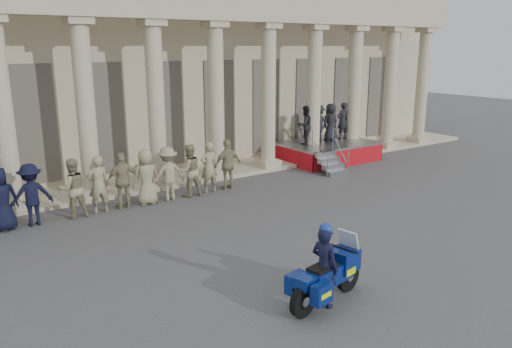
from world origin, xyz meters
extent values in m
plane|color=#424244|center=(0.00, 0.00, 0.00)|extent=(90.00, 90.00, 0.00)
cube|color=tan|center=(0.00, 15.00, 4.50)|extent=(40.00, 10.00, 9.00)
cube|color=tan|center=(0.00, 8.80, 0.07)|extent=(40.00, 2.60, 0.15)
cube|color=tan|center=(0.00, 8.00, 6.79)|extent=(35.80, 1.00, 1.00)
cube|color=tan|center=(-3.90, 8.00, 0.30)|extent=(0.90, 0.90, 0.30)
cylinder|color=tan|center=(-3.90, 8.00, 3.25)|extent=(0.64, 0.64, 5.60)
cube|color=tan|center=(-1.30, 8.00, 0.30)|extent=(0.90, 0.90, 0.30)
cylinder|color=tan|center=(-1.30, 8.00, 3.25)|extent=(0.64, 0.64, 5.60)
cube|color=tan|center=(-1.30, 8.00, 6.17)|extent=(0.85, 0.85, 0.24)
cube|color=tan|center=(1.30, 8.00, 0.30)|extent=(0.90, 0.90, 0.30)
cylinder|color=tan|center=(1.30, 8.00, 3.25)|extent=(0.64, 0.64, 5.60)
cube|color=tan|center=(1.30, 8.00, 6.17)|extent=(0.85, 0.85, 0.24)
cube|color=tan|center=(3.90, 8.00, 0.30)|extent=(0.90, 0.90, 0.30)
cylinder|color=tan|center=(3.90, 8.00, 3.25)|extent=(0.64, 0.64, 5.60)
cube|color=tan|center=(3.90, 8.00, 6.17)|extent=(0.85, 0.85, 0.24)
cube|color=tan|center=(6.50, 8.00, 0.30)|extent=(0.90, 0.90, 0.30)
cylinder|color=tan|center=(6.50, 8.00, 3.25)|extent=(0.64, 0.64, 5.60)
cube|color=tan|center=(6.50, 8.00, 6.17)|extent=(0.85, 0.85, 0.24)
cube|color=tan|center=(9.10, 8.00, 0.30)|extent=(0.90, 0.90, 0.30)
cylinder|color=tan|center=(9.10, 8.00, 3.25)|extent=(0.64, 0.64, 5.60)
cube|color=tan|center=(9.10, 8.00, 6.17)|extent=(0.85, 0.85, 0.24)
cube|color=tan|center=(11.70, 8.00, 0.30)|extent=(0.90, 0.90, 0.30)
cylinder|color=tan|center=(11.70, 8.00, 3.25)|extent=(0.64, 0.64, 5.60)
cube|color=tan|center=(11.70, 8.00, 6.17)|extent=(0.85, 0.85, 0.24)
cube|color=tan|center=(14.30, 8.00, 0.30)|extent=(0.90, 0.90, 0.30)
cylinder|color=tan|center=(14.30, 8.00, 3.25)|extent=(0.64, 0.64, 5.60)
cube|color=tan|center=(14.30, 8.00, 6.17)|extent=(0.85, 0.85, 0.24)
cube|color=tan|center=(16.90, 8.00, 0.30)|extent=(0.90, 0.90, 0.30)
cylinder|color=tan|center=(16.90, 8.00, 3.25)|extent=(0.64, 0.64, 5.60)
cube|color=tan|center=(16.90, 8.00, 6.17)|extent=(0.85, 0.85, 0.24)
cube|color=black|center=(-2.60, 10.02, 2.55)|extent=(1.30, 0.12, 4.20)
cube|color=black|center=(0.00, 10.02, 2.55)|extent=(1.30, 0.12, 4.20)
cube|color=black|center=(2.60, 10.02, 2.55)|extent=(1.30, 0.12, 4.20)
cube|color=black|center=(5.20, 10.02, 2.55)|extent=(1.30, 0.12, 4.20)
cube|color=black|center=(7.80, 10.02, 2.55)|extent=(1.30, 0.12, 4.20)
cube|color=black|center=(10.40, 10.02, 2.55)|extent=(1.30, 0.12, 4.20)
cube|color=black|center=(13.00, 10.02, 2.55)|extent=(1.30, 0.12, 4.20)
cube|color=black|center=(15.60, 10.02, 2.55)|extent=(1.30, 0.12, 4.20)
imported|color=black|center=(-4.45, 6.35, 0.97)|extent=(0.94, 0.61, 1.93)
imported|color=black|center=(-3.62, 6.35, 0.97)|extent=(1.25, 0.72, 1.93)
imported|color=gray|center=(-2.39, 6.35, 0.97)|extent=(0.94, 0.73, 1.93)
imported|color=gray|center=(-1.56, 6.35, 0.97)|extent=(0.70, 0.46, 1.93)
imported|color=gray|center=(-0.74, 6.35, 0.97)|extent=(1.13, 0.47, 1.93)
imported|color=gray|center=(0.09, 6.35, 0.97)|extent=(0.94, 0.61, 1.93)
imported|color=gray|center=(0.92, 6.35, 0.97)|extent=(1.25, 0.72, 1.93)
imported|color=gray|center=(1.75, 6.35, 0.97)|extent=(0.94, 0.73, 1.93)
imported|color=gray|center=(2.58, 6.35, 0.97)|extent=(0.70, 0.46, 1.93)
imported|color=gray|center=(3.40, 6.35, 0.97)|extent=(1.13, 0.47, 1.93)
cube|color=gray|center=(9.94, 7.93, 0.84)|extent=(4.38, 3.13, 0.10)
cube|color=maroon|center=(9.94, 6.39, 0.39)|extent=(4.38, 0.04, 0.79)
cube|color=maroon|center=(7.77, 7.93, 0.39)|extent=(0.04, 3.13, 0.79)
cube|color=maroon|center=(12.11, 7.93, 0.39)|extent=(0.04, 3.13, 0.79)
cube|color=gray|center=(8.35, 5.47, 0.11)|extent=(1.10, 0.28, 0.22)
cube|color=gray|center=(8.35, 5.75, 0.33)|extent=(1.10, 0.28, 0.22)
cube|color=gray|center=(8.35, 6.03, 0.55)|extent=(1.10, 0.28, 0.22)
cube|color=gray|center=(8.35, 6.31, 0.78)|extent=(1.10, 0.28, 0.22)
cylinder|color=gray|center=(9.94, 9.45, 1.39)|extent=(4.38, 0.04, 0.04)
imported|color=black|center=(8.74, 8.13, 1.79)|extent=(0.88, 0.68, 1.80)
imported|color=black|center=(9.54, 8.13, 1.79)|extent=(1.16, 0.67, 1.80)
imported|color=black|center=(10.34, 8.13, 1.79)|extent=(0.88, 0.57, 1.80)
imported|color=black|center=(11.14, 8.13, 1.79)|extent=(0.66, 0.43, 1.80)
cylinder|color=black|center=(1.28, -2.24, 0.35)|extent=(0.71, 0.28, 0.69)
cylinder|color=black|center=(-0.27, -2.53, 0.35)|extent=(0.71, 0.28, 0.69)
cube|color=navy|center=(0.55, -2.38, 0.65)|extent=(1.27, 0.66, 0.40)
cube|color=navy|center=(1.07, -2.28, 0.82)|extent=(0.67, 0.65, 0.47)
cube|color=silver|center=(1.07, -2.28, 0.58)|extent=(0.29, 0.35, 0.13)
cube|color=#B2BFCC|center=(1.25, -2.24, 1.18)|extent=(0.31, 0.52, 0.56)
cube|color=black|center=(0.35, -2.41, 0.86)|extent=(0.74, 0.48, 0.11)
cube|color=navy|center=(-0.22, -2.52, 0.74)|extent=(0.43, 0.42, 0.23)
cube|color=navy|center=(-0.06, -2.83, 0.58)|extent=(0.51, 0.32, 0.42)
cube|color=#CDE50C|center=(-0.06, -2.83, 0.58)|extent=(0.36, 0.31, 0.11)
cube|color=navy|center=(-0.18, -2.17, 0.58)|extent=(0.51, 0.32, 0.42)
cube|color=#CDE50C|center=(-0.18, -2.17, 0.58)|extent=(0.36, 0.31, 0.11)
cylinder|color=silver|center=(-0.01, -2.23, 0.32)|extent=(0.64, 0.22, 0.11)
cylinder|color=black|center=(1.07, -2.28, 1.07)|extent=(0.18, 0.73, 0.04)
imported|color=black|center=(0.40, -2.40, 0.88)|extent=(0.53, 0.71, 1.76)
sphere|color=navy|center=(0.40, -2.40, 1.71)|extent=(0.28, 0.28, 0.28)
camera|label=1|loc=(-6.26, -9.50, 5.35)|focal=35.00mm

